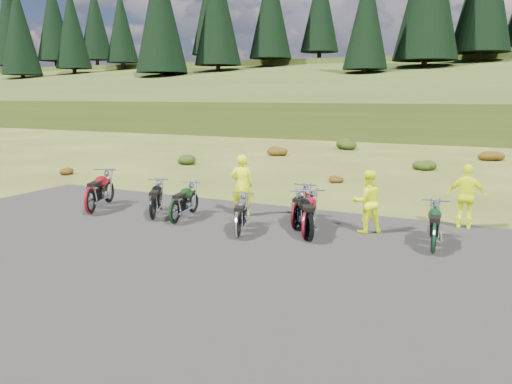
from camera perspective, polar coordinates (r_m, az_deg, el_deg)
The scene contains 37 objects.
ground at distance 12.57m, azimuth -1.45°, elevation -5.58°, with size 300.00×300.00×0.00m, color #384316.
gravel_pad at distance 10.91m, azimuth -6.23°, elevation -8.27°, with size 20.00×12.00×0.04m, color black.
hill_slope at distance 61.10m, azimuth 20.35°, elevation 7.00°, with size 300.00×46.00×3.00m, color #324216, non-canonical shape.
hill_plateau at distance 120.92m, azimuth 23.02°, elevation 8.48°, with size 300.00×90.00×9.17m, color #324216.
conifer_5 at distance 142.43m, azimuth -26.81°, elevation 15.78°, with size 6.16×6.16×16.00m.
conifer_8 at distance 120.45m, azimuth -26.36°, elevation 17.09°, with size 7.92×7.92×20.00m.
conifer_9 at distance 120.00m, azimuth -22.17°, elevation 17.78°, with size 7.48×7.48×19.00m.
conifer_10 at distance 120.05m, azimuth -17.92°, elevation 17.99°, with size 7.04×7.04×18.00m.
conifer_11 at distance 97.96m, azimuth -25.47°, elevation 16.40°, with size 6.60×6.60×17.00m.
conifer_12 at distance 97.69m, azimuth -20.33°, elevation 17.20°, with size 6.16×6.16×16.00m.
conifer_13 at distance 98.17m, azimuth -15.16°, elevation 17.86°, with size 5.72×5.72×15.00m.
conifer_14 at distance 99.37m, azimuth -10.04°, elevation 18.38°, with size 5.28×5.28×14.00m.
conifer_15 at distance 101.71m, azimuth -5.08°, elevation 20.39°, with size 7.92×7.92×20.00m.
conifer_16 at distance 76.97m, azimuth -10.91°, elevation 19.59°, with size 7.48×7.48×19.00m.
conifer_17 at distance 78.87m, azimuth -4.44°, elevation 20.05°, with size 7.04×7.04×18.00m.
conifer_18 at distance 81.62m, azimuth 1.69°, elevation 20.26°, with size 6.60×6.60×17.00m.
conifer_19 at distance 85.14m, azimuth 7.37°, elevation 20.27°, with size 6.16×6.16×16.00m.
conifer_20 at distance 89.26m, azimuth 12.54°, elevation 19.86°, with size 5.72×5.72×15.00m.
conifer_21 at distance 63.08m, azimuth 12.54°, elevation 18.97°, with size 5.28×5.28×14.00m.
shrub_0 at distance 24.41m, azimuth -20.62°, elevation 2.41°, with size 0.77×0.77×0.45m, color #5C280B.
shrub_1 at distance 26.62m, azimuth -8.01°, elevation 3.84°, with size 1.03×1.03×0.61m, color black.
shrub_2 at distance 29.90m, azimuth 2.28°, elevation 4.87°, with size 1.30×1.30×0.77m, color #5C280B.
shrub_3 at distance 33.94m, azimuth 10.36°, elevation 5.57°, with size 1.56×1.56×0.92m, color black.
shrub_4 at distance 21.06m, azimuth 8.91°, elevation 1.71°, with size 0.77×0.77×0.45m, color #5C280B.
shrub_5 at distance 25.63m, azimuth 18.57°, elevation 3.10°, with size 1.03×1.03×0.61m, color black.
shrub_6 at distance 30.72m, azimuth 25.19°, elevation 4.00°, with size 1.30×1.30×0.77m, color #5C280B.
motorcycle_0 at distance 14.82m, azimuth -11.67°, elevation -3.23°, with size 1.99×0.66×1.04m, color black, non-canonical shape.
motorcycle_1 at distance 16.02m, azimuth -18.31°, elevation -2.50°, with size 2.33×0.78×1.22m, color maroon, non-canonical shape.
motorcycle_2 at distance 14.25m, azimuth -9.24°, elevation -3.72°, with size 2.00×0.67×1.05m, color black, non-canonical shape.
motorcycle_3 at distance 12.69m, azimuth -2.10°, elevation -5.43°, with size 1.91×0.64×1.00m, color #99989D, non-canonical shape.
motorcycle_4 at distance 13.58m, azimuth 4.46°, elevation -4.35°, with size 2.04×0.68×1.07m, color #460B0F, non-canonical shape.
motorcycle_5 at distance 12.48m, azimuth 6.15°, elevation -5.78°, with size 2.09×0.70×1.10m, color black, non-canonical shape.
motorcycle_6 at distance 12.71m, azimuth 5.60°, elevation -5.45°, with size 2.06×0.69×1.08m, color maroon, non-canonical shape.
motorcycle_7 at distance 12.19m, azimuth 19.52°, elevation -6.77°, with size 2.02×0.67×1.06m, color black, non-canonical shape.
person_middle at distance 14.84m, azimuth -1.62°, elevation 0.66°, with size 0.67×0.44×1.84m, color #E2F40C.
person_right_a at distance 13.35m, azimuth 12.57°, elevation -1.18°, with size 0.81×0.63×1.66m, color #E2F40C.
person_right_b at distance 14.62m, azimuth 22.92°, elevation -0.57°, with size 1.02×0.43×1.75m, color #E2F40C.
Camera 1 is at (5.44, -10.75, 3.60)m, focal length 35.00 mm.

